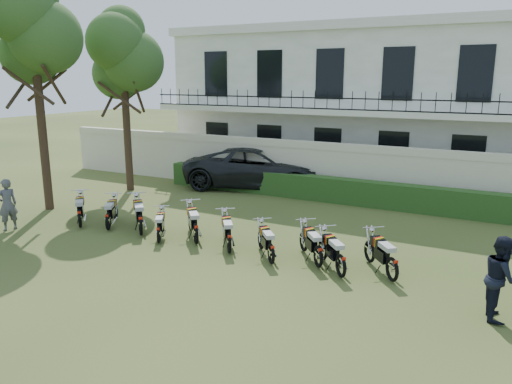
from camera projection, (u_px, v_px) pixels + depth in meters
ground at (254, 258)px, 14.10m from camera, size 100.00×100.00×0.00m
perimeter_wall at (345, 171)px, 20.72m from camera, size 30.00×0.35×2.30m
hedge at (362, 193)px, 19.72m from camera, size 18.00×0.60×1.00m
building at (384, 102)px, 25.27m from camera, size 20.40×9.60×7.40m
tree_west_mid at (33, 28)px, 17.75m from camera, size 3.40×3.20×8.82m
tree_west_near at (123, 55)px, 21.14m from camera, size 3.40×3.20×7.90m
motorcycle_0 at (80, 214)px, 16.72m from camera, size 1.43×1.45×1.06m
motorcycle_1 at (108, 217)px, 16.45m from camera, size 1.08×1.61×1.01m
motorcycle_2 at (140, 220)px, 15.92m from camera, size 1.53×1.55×1.14m
motorcycle_3 at (159, 230)px, 15.19m from camera, size 0.98×1.47×0.92m
motorcycle_4 at (196, 229)px, 15.08m from camera, size 1.43×1.57×1.11m
motorcycle_5 at (229, 238)px, 14.29m from camera, size 1.21×1.60×1.04m
motorcycle_6 at (271, 249)px, 13.48m from camera, size 1.24×1.44×0.99m
motorcycle_7 at (318, 251)px, 13.24m from camera, size 1.28×1.51×1.03m
motorcycle_8 at (341, 260)px, 12.59m from camera, size 1.31×1.50×1.03m
motorcycle_9 at (392, 264)px, 12.33m from camera, size 1.31×1.56×1.06m
suv at (259, 168)px, 22.79m from camera, size 7.27×4.74×1.86m
inspector at (7, 205)px, 16.47m from camera, size 0.59×0.73×1.74m
officer_1 at (501, 278)px, 10.40m from camera, size 0.82×0.98×1.81m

